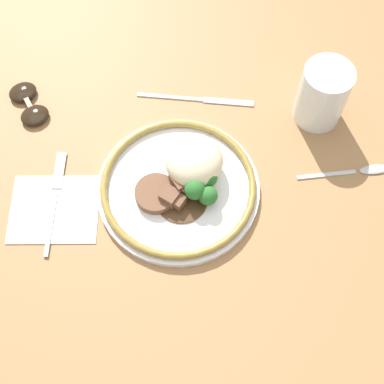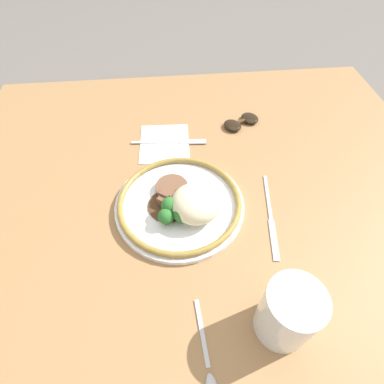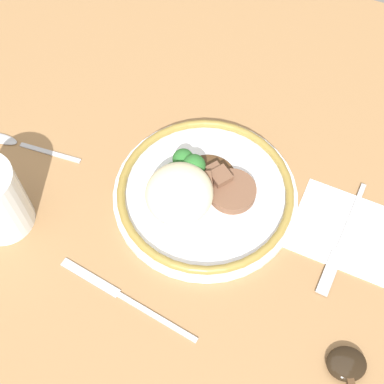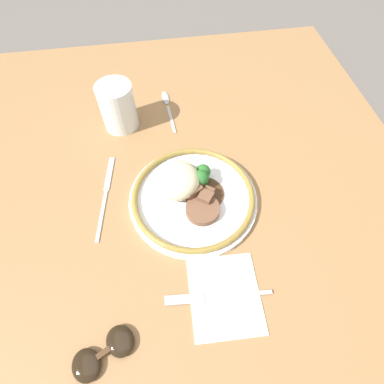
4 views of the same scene
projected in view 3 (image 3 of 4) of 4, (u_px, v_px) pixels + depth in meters
The scene contains 7 objects.
ground_plane at pixel (163, 231), 0.79m from camera, with size 8.00×8.00×0.00m, color #5B5651.
dining_table at pixel (162, 224), 0.77m from camera, with size 1.13×1.11×0.04m.
napkin at pixel (345, 230), 0.74m from camera, with size 0.15×0.13×0.00m.
plate at pixel (199, 192), 0.75m from camera, with size 0.26×0.26×0.07m.
fork at pixel (339, 247), 0.73m from camera, with size 0.03×0.19×0.00m.
knife at pixel (122, 296), 0.69m from camera, with size 0.21×0.04×0.00m.
spoon at pixel (13, 142), 0.82m from camera, with size 0.16×0.02×0.01m.
Camera 3 is at (-0.17, 0.31, 0.71)m, focal length 50.00 mm.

